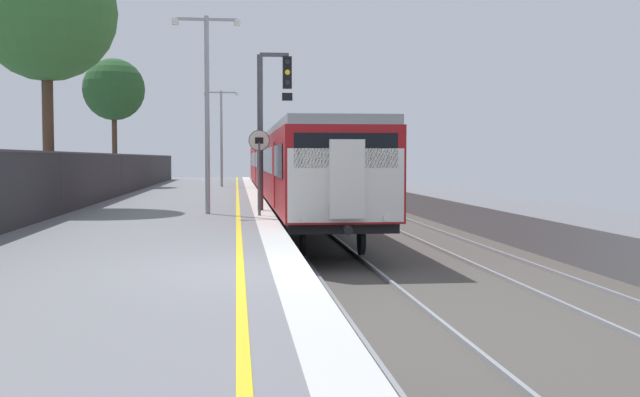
{
  "coord_description": "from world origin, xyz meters",
  "views": [
    {
      "loc": [
        -0.4,
        -11.16,
        1.64
      ],
      "look_at": [
        1.65,
        7.57,
        0.65
      ],
      "focal_mm": 43.08,
      "sensor_mm": 36.0,
      "label": 1
    }
  ],
  "objects_px": {
    "signal_gantry": "(269,112)",
    "speed_limit_sign": "(259,161)",
    "platform_lamp_mid": "(207,98)",
    "platform_lamp_far": "(221,130)",
    "background_tree_centre": "(49,15)",
    "commuter_train_at_platform": "(286,166)",
    "background_tree_left": "(115,91)"
  },
  "relations": [
    {
      "from": "signal_gantry",
      "to": "speed_limit_sign",
      "type": "height_order",
      "value": "signal_gantry"
    },
    {
      "from": "platform_lamp_mid",
      "to": "platform_lamp_far",
      "type": "distance_m",
      "value": 21.91
    },
    {
      "from": "signal_gantry",
      "to": "platform_lamp_far",
      "type": "relative_size",
      "value": 0.89
    },
    {
      "from": "platform_lamp_mid",
      "to": "background_tree_centre",
      "type": "distance_m",
      "value": 6.73
    },
    {
      "from": "commuter_train_at_platform",
      "to": "platform_lamp_far",
      "type": "distance_m",
      "value": 7.38
    },
    {
      "from": "signal_gantry",
      "to": "background_tree_centre",
      "type": "xyz_separation_m",
      "value": [
        -7.05,
        1.92,
        3.23
      ]
    },
    {
      "from": "commuter_train_at_platform",
      "to": "background_tree_centre",
      "type": "distance_m",
      "value": 15.93
    },
    {
      "from": "speed_limit_sign",
      "to": "platform_lamp_far",
      "type": "xyz_separation_m",
      "value": [
        -1.49,
        22.93,
        1.7
      ]
    },
    {
      "from": "platform_lamp_mid",
      "to": "background_tree_left",
      "type": "relative_size",
      "value": 0.78
    },
    {
      "from": "speed_limit_sign",
      "to": "background_tree_centre",
      "type": "relative_size",
      "value": 0.28
    },
    {
      "from": "signal_gantry",
      "to": "platform_lamp_mid",
      "type": "bearing_deg",
      "value": -146.51
    },
    {
      "from": "commuter_train_at_platform",
      "to": "background_tree_left",
      "type": "bearing_deg",
      "value": 142.61
    },
    {
      "from": "commuter_train_at_platform",
      "to": "platform_lamp_mid",
      "type": "distance_m",
      "value": 16.14
    },
    {
      "from": "commuter_train_at_platform",
      "to": "background_tree_left",
      "type": "height_order",
      "value": "background_tree_left"
    },
    {
      "from": "platform_lamp_far",
      "to": "background_tree_left",
      "type": "height_order",
      "value": "background_tree_left"
    },
    {
      "from": "signal_gantry",
      "to": "platform_lamp_far",
      "type": "distance_m",
      "value": 20.76
    },
    {
      "from": "platform_lamp_far",
      "to": "background_tree_left",
      "type": "distance_m",
      "value": 6.58
    },
    {
      "from": "signal_gantry",
      "to": "platform_lamp_far",
      "type": "bearing_deg",
      "value": 95.16
    },
    {
      "from": "background_tree_centre",
      "to": "background_tree_left",
      "type": "bearing_deg",
      "value": 92.67
    },
    {
      "from": "commuter_train_at_platform",
      "to": "signal_gantry",
      "type": "relative_size",
      "value": 8.7
    },
    {
      "from": "speed_limit_sign",
      "to": "platform_lamp_far",
      "type": "height_order",
      "value": "platform_lamp_far"
    },
    {
      "from": "background_tree_left",
      "to": "background_tree_centre",
      "type": "height_order",
      "value": "background_tree_centre"
    },
    {
      "from": "signal_gantry",
      "to": "background_tree_left",
      "type": "relative_size",
      "value": 0.66
    },
    {
      "from": "commuter_train_at_platform",
      "to": "platform_lamp_far",
      "type": "xyz_separation_m",
      "value": [
        -3.34,
        6.27,
        2.0
      ]
    },
    {
      "from": "platform_lamp_mid",
      "to": "platform_lamp_far",
      "type": "bearing_deg",
      "value": 90.0
    },
    {
      "from": "signal_gantry",
      "to": "platform_lamp_mid",
      "type": "height_order",
      "value": "platform_lamp_mid"
    },
    {
      "from": "speed_limit_sign",
      "to": "platform_lamp_mid",
      "type": "distance_m",
      "value": 2.58
    },
    {
      "from": "speed_limit_sign",
      "to": "platform_lamp_far",
      "type": "relative_size",
      "value": 0.44
    },
    {
      "from": "background_tree_left",
      "to": "background_tree_centre",
      "type": "relative_size",
      "value": 0.85
    },
    {
      "from": "background_tree_left",
      "to": "speed_limit_sign",
      "type": "bearing_deg",
      "value": -72.35
    },
    {
      "from": "speed_limit_sign",
      "to": "background_tree_centre",
      "type": "height_order",
      "value": "background_tree_centre"
    },
    {
      "from": "commuter_train_at_platform",
      "to": "platform_lamp_far",
      "type": "relative_size",
      "value": 7.75
    }
  ]
}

